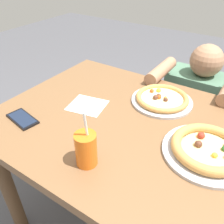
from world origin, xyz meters
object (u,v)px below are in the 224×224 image
diner_seated (193,118)px  cell_phone (22,119)px  pizza_near (208,149)px  drink_cup_colored (86,149)px  pizza_far (162,99)px

diner_seated → cell_phone: bearing=-118.4°
pizza_near → diner_seated: diner_seated is taller
drink_cup_colored → cell_phone: (-0.38, 0.04, -0.06)m
pizza_far → cell_phone: (-0.43, -0.45, -0.01)m
diner_seated → pizza_far: bearing=-98.0°
cell_phone → diner_seated: bearing=61.6°
cell_phone → diner_seated: (0.50, 0.92, -0.35)m
drink_cup_colored → cell_phone: bearing=174.0°
cell_phone → drink_cup_colored: bearing=-6.0°
pizza_near → drink_cup_colored: drink_cup_colored is taller
pizza_far → cell_phone: pizza_far is taller
drink_cup_colored → diner_seated: (0.12, 0.96, -0.41)m
drink_cup_colored → pizza_far: bearing=83.9°
drink_cup_colored → diner_seated: size_ratio=0.24×
pizza_near → cell_phone: (-0.71, -0.22, -0.02)m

